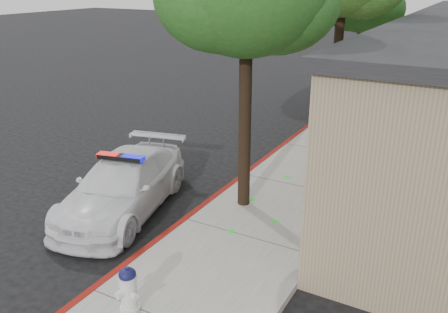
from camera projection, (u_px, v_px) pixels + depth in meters
ground at (183, 224)px, 10.90m from camera, size 120.00×120.00×0.00m
sidewalk at (295, 188)px, 12.58m from camera, size 3.20×60.00×0.15m
red_curb at (244, 176)px, 13.29m from camera, size 0.14×60.00×0.16m
police_car at (123, 185)px, 11.29m from camera, size 2.90×4.93×1.46m
fire_hydrant at (128, 289)px, 7.73m from camera, size 0.47×0.41×0.82m
street_tree_far at (364, 4)px, 18.77m from camera, size 3.16×2.95×5.57m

